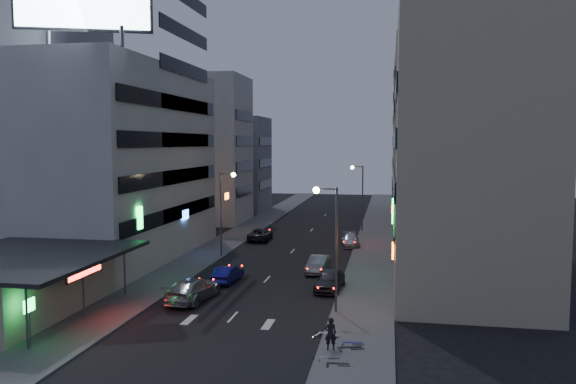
% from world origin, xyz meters
% --- Properties ---
extents(ground, '(180.00, 180.00, 0.00)m').
position_xyz_m(ground, '(0.00, 0.00, 0.00)').
color(ground, black).
rests_on(ground, ground).
extents(sidewalk_left, '(4.00, 120.00, 0.12)m').
position_xyz_m(sidewalk_left, '(-8.00, 30.00, 0.06)').
color(sidewalk_left, '#4C4C4F').
rests_on(sidewalk_left, ground).
extents(sidewalk_right, '(4.00, 120.00, 0.12)m').
position_xyz_m(sidewalk_right, '(8.00, 30.00, 0.06)').
color(sidewalk_right, '#4C4C4F').
rests_on(sidewalk_right, ground).
extents(food_court, '(11.00, 13.00, 3.88)m').
position_xyz_m(food_court, '(-13.90, 2.00, 1.98)').
color(food_court, tan).
rests_on(food_court, ground).
extents(white_building, '(14.00, 24.00, 18.00)m').
position_xyz_m(white_building, '(-17.00, 20.00, 9.00)').
color(white_building, beige).
rests_on(white_building, ground).
extents(grey_tower, '(10.00, 14.00, 34.00)m').
position_xyz_m(grey_tower, '(-26.00, 23.00, 17.00)').
color(grey_tower, gray).
rests_on(grey_tower, ground).
extents(shophouse_near, '(10.00, 11.00, 20.00)m').
position_xyz_m(shophouse_near, '(15.00, 10.50, 10.00)').
color(shophouse_near, tan).
rests_on(shophouse_near, ground).
extents(shophouse_mid, '(11.00, 12.00, 16.00)m').
position_xyz_m(shophouse_mid, '(15.50, 22.00, 8.00)').
color(shophouse_mid, gray).
rests_on(shophouse_mid, ground).
extents(shophouse_far, '(10.00, 14.00, 22.00)m').
position_xyz_m(shophouse_far, '(15.00, 35.00, 11.00)').
color(shophouse_far, tan).
rests_on(shophouse_far, ground).
extents(far_left_a, '(11.00, 10.00, 20.00)m').
position_xyz_m(far_left_a, '(-15.50, 45.00, 10.00)').
color(far_left_a, beige).
rests_on(far_left_a, ground).
extents(far_left_b, '(12.00, 10.00, 15.00)m').
position_xyz_m(far_left_b, '(-16.00, 58.00, 7.50)').
color(far_left_b, gray).
rests_on(far_left_b, ground).
extents(far_right_a, '(11.00, 12.00, 18.00)m').
position_xyz_m(far_right_a, '(15.50, 50.00, 9.00)').
color(far_right_a, gray).
rests_on(far_right_a, ground).
extents(far_right_b, '(12.00, 12.00, 24.00)m').
position_xyz_m(far_right_b, '(16.00, 64.00, 12.00)').
color(far_right_b, tan).
rests_on(far_right_b, ground).
extents(street_lamp_right_near, '(1.60, 0.44, 8.02)m').
position_xyz_m(street_lamp_right_near, '(5.90, 6.00, 5.36)').
color(street_lamp_right_near, '#595B60').
rests_on(street_lamp_right_near, sidewalk_right).
extents(street_lamp_left, '(1.60, 0.44, 8.02)m').
position_xyz_m(street_lamp_left, '(-5.90, 22.00, 5.36)').
color(street_lamp_left, '#595B60').
rests_on(street_lamp_left, sidewalk_left).
extents(street_lamp_right_far, '(1.60, 0.44, 8.02)m').
position_xyz_m(street_lamp_right_far, '(5.90, 40.00, 5.36)').
color(street_lamp_right_far, '#595B60').
rests_on(street_lamp_right_far, sidewalk_right).
extents(parked_car_right_near, '(2.21, 4.63, 1.53)m').
position_xyz_m(parked_car_right_near, '(5.31, 11.58, 0.76)').
color(parked_car_right_near, '#2A2A30').
rests_on(parked_car_right_near, ground).
extents(parked_car_right_mid, '(1.79, 4.34, 1.40)m').
position_xyz_m(parked_car_right_mid, '(3.74, 17.06, 0.70)').
color(parked_car_right_mid, '#919298').
rests_on(parked_car_right_mid, ground).
extents(parked_car_left, '(2.38, 4.92, 1.35)m').
position_xyz_m(parked_car_left, '(-4.65, 31.54, 0.67)').
color(parked_car_left, '#28272D').
rests_on(parked_car_left, ground).
extents(parked_car_right_far, '(2.35, 4.59, 1.28)m').
position_xyz_m(parked_car_right_far, '(5.60, 29.78, 0.64)').
color(parked_car_right_far, '#A7A9AF').
rests_on(parked_car_right_far, ground).
extents(road_car_blue, '(1.70, 4.08, 1.31)m').
position_xyz_m(road_car_blue, '(-2.83, 12.47, 0.66)').
color(road_car_blue, navy).
rests_on(road_car_blue, ground).
extents(road_car_silver, '(2.85, 5.77, 1.61)m').
position_xyz_m(road_car_silver, '(-3.73, 7.10, 0.81)').
color(road_car_silver, '#ACB0B5').
rests_on(road_car_silver, ground).
extents(person, '(0.71, 0.56, 1.72)m').
position_xyz_m(person, '(6.67, -0.76, 0.98)').
color(person, black).
rests_on(person, sidewalk_right).
extents(scooter_black_a, '(0.71, 1.73, 1.03)m').
position_xyz_m(scooter_black_a, '(7.79, -2.40, 0.64)').
color(scooter_black_a, black).
rests_on(scooter_black_a, sidewalk_right).
extents(scooter_silver_a, '(0.95, 1.69, 0.98)m').
position_xyz_m(scooter_silver_a, '(7.15, -1.55, 0.61)').
color(scooter_silver_a, '#9D9FA4').
rests_on(scooter_silver_a, sidewalk_right).
extents(scooter_blue, '(0.60, 1.71, 1.04)m').
position_xyz_m(scooter_blue, '(8.35, 0.60, 0.64)').
color(scooter_blue, navy).
rests_on(scooter_blue, sidewalk_right).
extents(scooter_black_b, '(1.24, 2.07, 1.20)m').
position_xyz_m(scooter_black_b, '(8.23, 0.08, 0.72)').
color(scooter_black_b, black).
rests_on(scooter_black_b, sidewalk_right).
extents(scooter_silver_b, '(1.21, 2.04, 1.18)m').
position_xyz_m(scooter_silver_b, '(7.01, 1.49, 0.71)').
color(scooter_silver_b, '#B8B9C1').
rests_on(scooter_silver_b, sidewalk_right).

